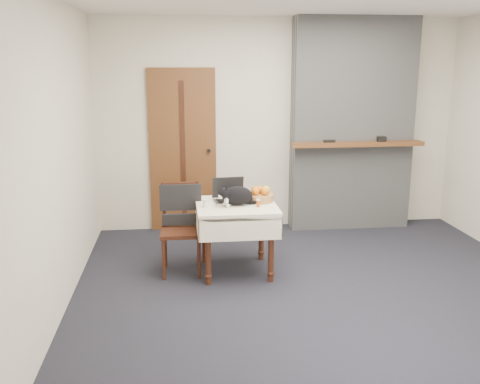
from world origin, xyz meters
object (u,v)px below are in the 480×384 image
Objects in this scene: cat at (238,196)px; laptop at (229,196)px; pill_bottle at (258,203)px; side_table at (236,215)px; door at (183,151)px; chair at (181,215)px; cream_jar at (206,203)px; fruit_basket at (260,196)px.

laptop is at bearing 88.48° from cat.
cat is at bearing 154.23° from pill_bottle.
laptop is (-0.05, 0.12, 0.17)m from side_table.
door reaches higher than chair.
chair is (-0.54, 0.12, -0.01)m from side_table.
cream_jar is 0.28× the size of fruit_basket.
door is at bearing 83.05° from cat.
cream_jar is 0.94× the size of pill_bottle.
fruit_basket is 0.82m from chair.
pill_bottle is 0.09× the size of chair.
laptop is 0.31m from cream_jar.
fruit_basket is at bearing 14.96° from cream_jar.
cat is at bearing -70.48° from side_table.
laptop reaches higher than pill_bottle.
fruit_basket is at bearing -62.65° from door.
door is 1.62m from cream_jar.
laptop is 4.39× the size of pill_bottle.
fruit_basket is (0.55, 0.15, 0.02)m from cream_jar.
door is 7.61× the size of fruit_basket.
pill_bottle is (0.25, -0.24, -0.02)m from laptop.
pill_bottle is at bearing -31.87° from side_table.
laptop is 0.52m from chair.
cream_jar is at bearing -35.74° from chair.
cat is (0.51, -1.56, -0.21)m from door.
chair is (-0.24, 0.19, -0.16)m from cream_jar.
cat reaches higher than pill_bottle.
chair is (-0.05, -1.40, -0.42)m from door.
laptop reaches higher than fruit_basket.
cream_jar is at bearing -82.99° from door.
cream_jar is at bearing 160.43° from cat.
side_table is at bearing 11.86° from cream_jar.
cat is at bearing -72.34° from laptop.
pill_bottle is (0.50, -0.06, 0.00)m from cream_jar.
laptop is at bearing 136.16° from pill_bottle.
side_table is 0.87× the size of chair.
side_table is 9.94× the size of pill_bottle.
chair is at bearing 167.27° from side_table.
cat is 0.22m from pill_bottle.
door is 1.64m from fruit_basket.
pill_bottle reaches higher than cream_jar.
cream_jar is 0.57m from fruit_basket.
cat reaches higher than fruit_basket.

